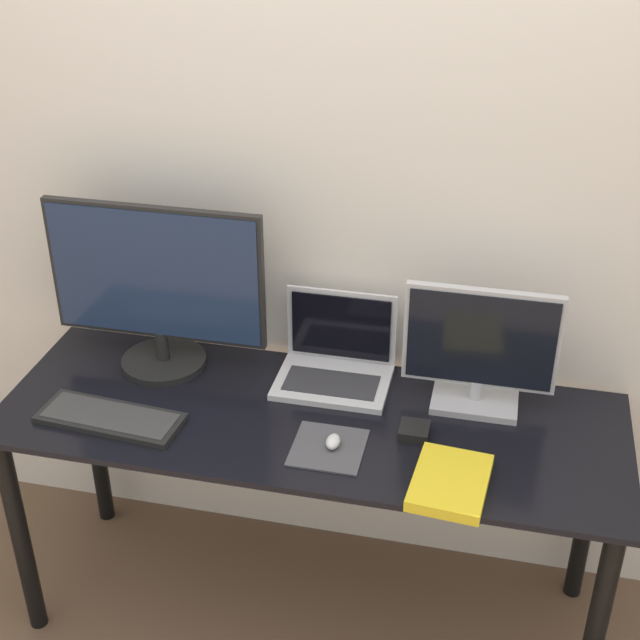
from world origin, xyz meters
TOP-DOWN VIEW (x-y plane):
  - wall_back at (0.00, 0.67)m, footprint 7.00×0.05m
  - desk at (0.00, 0.30)m, footprint 1.70×0.60m
  - monitor_left at (-0.48, 0.46)m, footprint 0.63×0.25m
  - monitor_right at (0.43, 0.46)m, footprint 0.41×0.16m
  - laptop at (0.03, 0.51)m, footprint 0.32×0.24m
  - keyboard at (-0.52, 0.16)m, footprint 0.40×0.18m
  - mousepad at (0.08, 0.18)m, footprint 0.18×0.19m
  - mouse at (0.09, 0.18)m, footprint 0.04×0.06m
  - book at (0.40, 0.09)m, footprint 0.20×0.25m
  - power_brick at (0.29, 0.28)m, footprint 0.08×0.08m

SIDE VIEW (x-z plane):
  - desk at x=0.00m, z-range 0.25..0.98m
  - mousepad at x=0.08m, z-range 0.73..0.73m
  - keyboard at x=-0.52m, z-range 0.73..0.75m
  - power_brick at x=0.29m, z-range 0.73..0.76m
  - book at x=0.40m, z-range 0.73..0.76m
  - mouse at x=0.09m, z-range 0.73..0.76m
  - laptop at x=0.03m, z-range 0.67..0.91m
  - monitor_right at x=0.43m, z-range 0.72..1.08m
  - monitor_left at x=-0.48m, z-range 0.73..1.24m
  - wall_back at x=0.00m, z-range 0.00..2.50m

